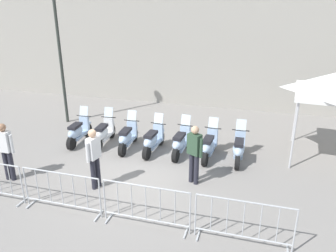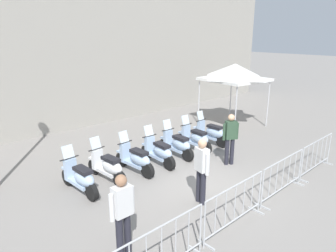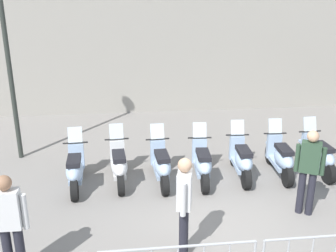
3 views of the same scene
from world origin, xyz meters
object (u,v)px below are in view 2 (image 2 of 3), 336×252
Objects in this scene: motorcycle_4 at (177,144)px; officer_near_row_end at (230,136)px; motorcycle_2 at (136,159)px; motorcycle_3 at (159,152)px; motorcycle_6 at (211,133)px; canopy_tent at (235,72)px; officer_by_barriers at (202,168)px; motorcycle_1 at (108,167)px; motorcycle_5 at (195,139)px; barrier_segment_1 at (235,207)px; motorcycle_0 at (80,178)px; barrier_segment_2 at (283,177)px; barrier_segment_0 at (162,252)px; barrier_segment_3 at (316,156)px; officer_mid_plaza at (122,211)px.

motorcycle_4 is 1.00× the size of officer_near_row_end.
motorcycle_3 is at bearing 3.71° from motorcycle_2.
canopy_tent is at bearing 25.07° from motorcycle_6.
motorcycle_2 is 6.99m from canopy_tent.
motorcycle_2 is at bearing 98.04° from officer_by_barriers.
motorcycle_1 is 1.00× the size of motorcycle_4.
motorcycle_5 is at bearing 4.61° from motorcycle_1.
barrier_segment_1 is (0.21, -3.79, 0.07)m from motorcycle_2.
motorcycle_0 is 1.00× the size of motorcycle_3.
motorcycle_0 is at bearing -174.05° from motorcycle_2.
motorcycle_2 is 3.80m from barrier_segment_1.
officer_near_row_end is (0.94, -1.58, 0.53)m from motorcycle_4.
motorcycle_1 is 4.90m from barrier_segment_2.
officer_by_barriers is at bearing -153.67° from officer_near_row_end.
motorcycle_3 is 4.97m from barrier_segment_0.
motorcycle_0 and motorcycle_4 have the same top height.
officer_near_row_end reaches higher than barrier_segment_0.
canopy_tent reaches higher than motorcycle_6.
motorcycle_0 is 0.83× the size of barrier_segment_3.
officer_by_barriers is 7.60m from canopy_tent.
motorcycle_3 is 1.00× the size of officer_by_barriers.
canopy_tent is (8.41, 5.70, 1.99)m from barrier_segment_0.
motorcycle_2 is at bearing -1.23° from motorcycle_1.
canopy_tent is (6.46, 1.72, 2.06)m from motorcycle_2.
barrier_segment_0 is at bearing -116.03° from motorcycle_2.
barrier_segment_2 is 4.61m from officer_mid_plaza.
motorcycle_4 and motorcycle_5 have the same top height.
motorcycle_4 is 4.36m from barrier_segment_1.
motorcycle_6 is 0.59× the size of canopy_tent.
barrier_segment_0 is (-1.95, -3.99, 0.07)m from motorcycle_2.
barrier_segment_2 is 1.00× the size of barrier_segment_3.
motorcycle_1 is 0.83× the size of barrier_segment_1.
motorcycle_4 is 0.83× the size of barrier_segment_1.
motorcycle_3 is 0.95m from motorcycle_4.
barrier_segment_0 is 2.76m from officer_by_barriers.
officer_mid_plaza is (-6.71, 0.31, 0.46)m from barrier_segment_3.
motorcycle_1 and motorcycle_2 have the same top height.
motorcycle_0 is 1.00× the size of motorcycle_6.
barrier_segment_2 is (0.49, -3.83, 0.07)m from motorcycle_4.
barrier_segment_3 is at bearing -31.98° from motorcycle_1.
motorcycle_3 reaches higher than barrier_segment_3.
motorcycle_6 is at bearing 5.24° from motorcycle_1.
officer_mid_plaza is 1.00× the size of officer_by_barriers.
motorcycle_6 is at bearing 50.08° from barrier_segment_1.
barrier_segment_2 is 7.00m from canopy_tent.
officer_mid_plaza is at bearing -168.26° from officer_by_barriers.
motorcycle_1 is at bearing -174.76° from motorcycle_6.
motorcycle_0 is 4.86m from officer_near_row_end.
motorcycle_0 is 3.78m from motorcycle_4.
motorcycle_6 is (1.89, 0.21, 0.00)m from motorcycle_4.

